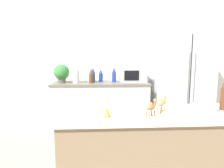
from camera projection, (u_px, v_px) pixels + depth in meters
The scene contains 15 objects.
wall_back at pixel (115, 62), 4.00m from camera, with size 8.00×0.06×2.55m.
back_counter at pixel (101, 106), 3.77m from camera, with size 1.77×0.63×0.90m.
refrigerator at pixel (181, 83), 3.71m from camera, with size 0.96×0.77×1.78m.
bar_counter at pixel (158, 164), 1.74m from camera, with size 1.68×0.52×0.93m.
potted_plant at pixel (62, 73), 3.60m from camera, with size 0.28×0.28×0.34m.
paper_towel_roll at pixel (76, 76), 3.63m from camera, with size 0.12×0.12×0.24m.
microwave at pixel (132, 74), 3.74m from camera, with size 0.48×0.37×0.28m.
back_bottle_0 at pixel (114, 75), 3.72m from camera, with size 0.08×0.08×0.29m.
back_bottle_1 at pixel (93, 75), 3.74m from camera, with size 0.08×0.08×0.28m.
back_bottle_2 at pixel (101, 76), 3.78m from camera, with size 0.08×0.08×0.24m.
back_bottle_3 at pixel (91, 76), 3.60m from camera, with size 0.08×0.08×0.26m.
fruit_bowl at pixel (205, 107), 1.71m from camera, with size 0.20×0.20×0.06m.
camel_figurine at pixel (151, 107), 1.53m from camera, with size 0.11×0.09×0.14m.
camel_figurine_second at pixel (162, 103), 1.65m from camera, with size 0.11×0.10×0.14m.
wise_man_figurine_crimson at pixel (107, 110), 1.52m from camera, with size 0.06×0.06×0.13m.
Camera 1 is at (-0.29, -1.28, 1.41)m, focal length 32.00 mm.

